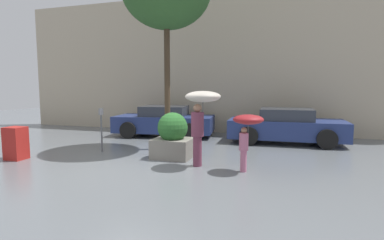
# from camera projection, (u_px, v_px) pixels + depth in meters

# --- Properties ---
(ground_plane) EXTENTS (40.00, 40.00, 0.00)m
(ground_plane) POSITION_uv_depth(u_px,v_px,m) (134.00, 167.00, 7.44)
(ground_plane) COLOR slate
(building_facade) EXTENTS (18.00, 0.30, 6.00)m
(building_facade) POSITION_uv_depth(u_px,v_px,m) (203.00, 64.00, 13.29)
(building_facade) COLOR #B7A88E
(building_facade) RESTS_ON ground
(planter_box) EXTENTS (1.07, 0.90, 1.29)m
(planter_box) POSITION_uv_depth(u_px,v_px,m) (173.00, 137.00, 8.40)
(planter_box) COLOR gray
(planter_box) RESTS_ON ground
(person_adult) EXTENTS (0.87, 0.87, 1.89)m
(person_adult) POSITION_uv_depth(u_px,v_px,m) (201.00, 109.00, 7.38)
(person_adult) COLOR brown
(person_adult) RESTS_ON ground
(person_child) EXTENTS (0.71, 0.71, 1.35)m
(person_child) POSITION_uv_depth(u_px,v_px,m) (247.00, 126.00, 6.94)
(person_child) COLOR #B76684
(person_child) RESTS_ON ground
(parked_car_near) EXTENTS (4.14, 2.38, 1.23)m
(parked_car_near) POSITION_uv_depth(u_px,v_px,m) (165.00, 122.00, 12.30)
(parked_car_near) COLOR navy
(parked_car_near) RESTS_ON ground
(parked_car_far) EXTENTS (4.05, 2.09, 1.23)m
(parked_car_far) POSITION_uv_depth(u_px,v_px,m) (286.00, 126.00, 10.76)
(parked_car_far) COLOR navy
(parked_car_far) RESTS_ON ground
(parking_meter) EXTENTS (0.14, 0.14, 1.34)m
(parking_meter) POSITION_uv_depth(u_px,v_px,m) (101.00, 121.00, 9.17)
(parking_meter) COLOR #595B60
(parking_meter) RESTS_ON ground
(newspaper_box) EXTENTS (0.50, 0.44, 0.90)m
(newspaper_box) POSITION_uv_depth(u_px,v_px,m) (16.00, 143.00, 8.22)
(newspaper_box) COLOR #B2231E
(newspaper_box) RESTS_ON ground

